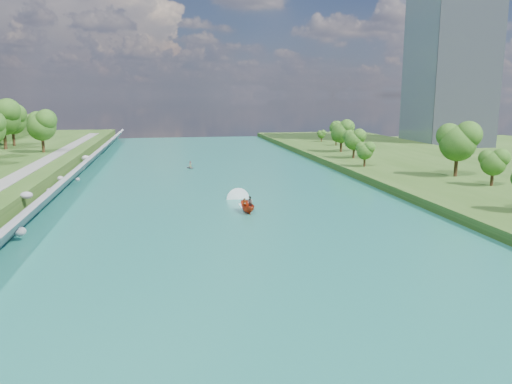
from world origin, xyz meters
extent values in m
plane|color=#2D5119|center=(0.00, 0.00, 0.00)|extent=(260.00, 260.00, 0.00)
cube|color=#1B6857|center=(0.00, 20.00, 0.05)|extent=(55.00, 240.00, 0.10)
cube|color=#2D5119|center=(49.50, 20.00, 0.75)|extent=(44.00, 240.00, 1.50)
cube|color=slate|center=(-25.85, 20.00, 1.80)|extent=(3.54, 236.00, 4.05)
ellipsoid|color=gray|center=(-25.44, 1.18, 1.14)|extent=(1.34, 1.44, 1.06)
ellipsoid|color=gray|center=(-27.01, 10.98, 3.44)|extent=(1.58, 1.60, 0.93)
ellipsoid|color=gray|center=(-25.90, 19.40, 2.44)|extent=(1.11, 1.22, 0.71)
ellipsoid|color=gray|center=(-26.49, 30.08, 2.52)|extent=(1.02, 1.06, 0.79)
ellipsoid|color=gray|center=(-24.97, 37.14, 1.14)|extent=(0.91, 1.04, 0.67)
ellipsoid|color=gray|center=(-25.83, 47.65, 1.74)|extent=(1.25, 1.60, 0.99)
ellipsoid|color=gray|center=(-26.40, 57.55, 2.56)|extent=(1.77, 1.67, 1.27)
cube|color=gray|center=(-32.50, 20.00, 3.55)|extent=(3.00, 200.00, 0.10)
cube|color=gray|center=(82.50, 95.00, 30.00)|extent=(22.00, 22.00, 60.00)
ellipsoid|color=#144E14|center=(-36.14, 62.39, 9.10)|extent=(6.72, 6.72, 11.20)
ellipsoid|color=#144E14|center=(-46.68, 71.29, 10.45)|extent=(8.34, 8.34, 13.90)
ellipsoid|color=#144E14|center=(-47.12, 79.95, 9.60)|extent=(7.32, 7.32, 12.21)
ellipsoid|color=#144E14|center=(43.86, 15.84, 5.12)|extent=(4.34, 4.34, 7.23)
ellipsoid|color=#144E14|center=(43.59, 25.97, 7.38)|extent=(7.05, 7.05, 11.76)
ellipsoid|color=#144E14|center=(32.01, 41.04, 4.58)|extent=(3.69, 3.69, 6.16)
ellipsoid|color=#144E14|center=(35.03, 55.00, 5.57)|extent=(4.88, 4.88, 8.14)
ellipsoid|color=#144E14|center=(36.73, 68.43, 6.45)|extent=(5.95, 5.95, 9.91)
ellipsoid|color=#144E14|center=(41.24, 85.26, 3.81)|extent=(2.78, 2.78, 4.63)
ellipsoid|color=#144E14|center=(40.75, 97.99, 3.70)|extent=(2.64, 2.64, 4.40)
imported|color=#B02C0E|center=(2.02, 10.39, 0.92)|extent=(1.83, 4.32, 1.63)
imported|color=#66605B|center=(1.62, 9.99, 1.31)|extent=(0.72, 0.57, 1.72)
imported|color=#66605B|center=(2.52, 10.89, 1.34)|extent=(1.09, 1.08, 1.78)
cube|color=white|center=(2.02, 13.39, 0.13)|extent=(0.90, 5.00, 0.06)
imported|color=gray|center=(-3.62, 54.74, 0.36)|extent=(2.49, 2.94, 0.52)
imported|color=#66605B|center=(-3.62, 54.74, 1.02)|extent=(0.75, 0.60, 1.34)
camera|label=1|loc=(-9.02, -56.92, 16.21)|focal=35.00mm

